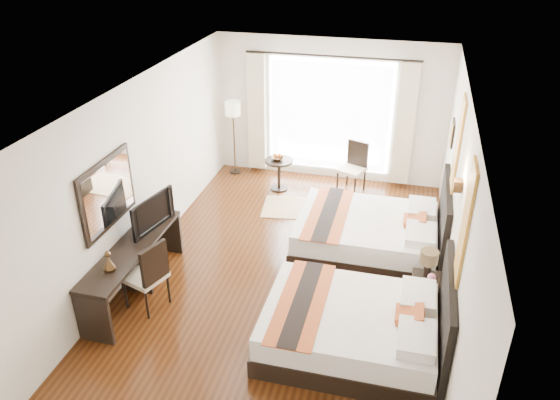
% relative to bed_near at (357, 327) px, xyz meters
% --- Properties ---
extents(floor, '(4.50, 7.50, 0.01)m').
position_rel_bed_near_xyz_m(floor, '(-1.21, 1.11, -0.33)').
color(floor, '#331709').
rests_on(floor, ground).
extents(ceiling, '(4.50, 7.50, 0.02)m').
position_rel_bed_near_xyz_m(ceiling, '(-1.21, 1.11, 2.47)').
color(ceiling, white).
rests_on(ceiling, wall_headboard).
extents(wall_headboard, '(0.01, 7.50, 2.80)m').
position_rel_bed_near_xyz_m(wall_headboard, '(1.04, 1.11, 1.08)').
color(wall_headboard, silver).
rests_on(wall_headboard, floor).
extents(wall_desk, '(0.01, 7.50, 2.80)m').
position_rel_bed_near_xyz_m(wall_desk, '(-3.45, 1.11, 1.08)').
color(wall_desk, silver).
rests_on(wall_desk, floor).
extents(wall_window, '(4.50, 0.01, 2.80)m').
position_rel_bed_near_xyz_m(wall_window, '(-1.21, 4.85, 1.08)').
color(wall_window, silver).
rests_on(wall_window, floor).
extents(window_glass, '(2.40, 0.02, 2.20)m').
position_rel_bed_near_xyz_m(window_glass, '(-1.21, 4.84, 0.98)').
color(window_glass, white).
rests_on(window_glass, wall_window).
extents(sheer_curtain, '(2.30, 0.02, 2.10)m').
position_rel_bed_near_xyz_m(sheer_curtain, '(-1.21, 4.78, 0.98)').
color(sheer_curtain, white).
rests_on(sheer_curtain, wall_window).
extents(drape_left, '(0.35, 0.14, 2.35)m').
position_rel_bed_near_xyz_m(drape_left, '(-2.66, 4.74, 0.96)').
color(drape_left, beige).
rests_on(drape_left, floor).
extents(drape_right, '(0.35, 0.14, 2.35)m').
position_rel_bed_near_xyz_m(drape_right, '(0.24, 4.74, 0.96)').
color(drape_right, beige).
rests_on(drape_right, floor).
extents(art_panel_near, '(0.03, 0.50, 1.35)m').
position_rel_bed_near_xyz_m(art_panel_near, '(1.02, 0.00, 1.63)').
color(art_panel_near, '#9C3F16').
rests_on(art_panel_near, wall_headboard).
extents(art_panel_far, '(0.03, 0.50, 1.35)m').
position_rel_bed_near_xyz_m(art_panel_far, '(1.02, 2.25, 1.63)').
color(art_panel_far, '#9C3F16').
rests_on(art_panel_far, wall_headboard).
extents(wall_sconce, '(0.10, 0.14, 0.14)m').
position_rel_bed_near_xyz_m(wall_sconce, '(0.98, 0.97, 1.60)').
color(wall_sconce, '#422D17').
rests_on(wall_sconce, wall_headboard).
extents(mirror_frame, '(0.04, 1.25, 0.95)m').
position_rel_bed_near_xyz_m(mirror_frame, '(-3.43, 0.38, 1.23)').
color(mirror_frame, black).
rests_on(mirror_frame, wall_desk).
extents(mirror_glass, '(0.01, 1.12, 0.82)m').
position_rel_bed_near_xyz_m(mirror_glass, '(-3.40, 0.38, 1.23)').
color(mirror_glass, white).
rests_on(mirror_glass, mirror_frame).
extents(bed_near, '(2.20, 1.72, 1.24)m').
position_rel_bed_near_xyz_m(bed_near, '(0.00, 0.00, 0.00)').
color(bed_near, black).
rests_on(bed_near, floor).
extents(bed_far, '(2.27, 1.77, 1.28)m').
position_rel_bed_near_xyz_m(bed_far, '(-0.03, 2.25, 0.01)').
color(bed_far, black).
rests_on(bed_far, floor).
extents(nightstand, '(0.41, 0.50, 0.48)m').
position_rel_bed_near_xyz_m(nightstand, '(0.81, 0.97, -0.08)').
color(nightstand, black).
rests_on(nightstand, floor).
extents(table_lamp, '(0.24, 0.24, 0.39)m').
position_rel_bed_near_xyz_m(table_lamp, '(0.79, 1.06, 0.44)').
color(table_lamp, black).
rests_on(table_lamp, nightstand).
extents(vase, '(0.12, 0.12, 0.13)m').
position_rel_bed_near_xyz_m(vase, '(0.84, 0.79, 0.24)').
color(vase, black).
rests_on(vase, nightstand).
extents(console_desk, '(0.50, 2.20, 0.76)m').
position_rel_bed_near_xyz_m(console_desk, '(-3.20, 0.38, 0.06)').
color(console_desk, black).
rests_on(console_desk, floor).
extents(television, '(0.31, 0.90, 0.51)m').
position_rel_bed_near_xyz_m(television, '(-3.18, 0.93, 0.69)').
color(television, black).
rests_on(television, console_desk).
extents(bronze_figurine, '(0.17, 0.17, 0.24)m').
position_rel_bed_near_xyz_m(bronze_figurine, '(-3.20, -0.19, 0.55)').
color(bronze_figurine, '#422D17').
rests_on(bronze_figurine, console_desk).
extents(desk_chair, '(0.61, 0.61, 1.04)m').
position_rel_bed_near_xyz_m(desk_chair, '(-2.87, 0.12, -0.00)').
color(desk_chair, '#C7B299').
rests_on(desk_chair, floor).
extents(floor_lamp, '(0.31, 0.31, 1.52)m').
position_rel_bed_near_xyz_m(floor_lamp, '(-3.10, 4.56, 0.96)').
color(floor_lamp, black).
rests_on(floor_lamp, floor).
extents(side_table, '(0.54, 0.54, 0.62)m').
position_rel_bed_near_xyz_m(side_table, '(-2.02, 4.03, -0.01)').
color(side_table, black).
rests_on(side_table, floor).
extents(fruit_bowl, '(0.28, 0.28, 0.06)m').
position_rel_bed_near_xyz_m(fruit_bowl, '(-2.05, 4.03, 0.33)').
color(fruit_bowl, '#442518').
rests_on(fruit_bowl, side_table).
extents(window_chair, '(0.59, 0.59, 0.98)m').
position_rel_bed_near_xyz_m(window_chair, '(-0.64, 4.31, -0.02)').
color(window_chair, '#C7B299').
rests_on(window_chair, floor).
extents(jute_rug, '(1.35, 1.00, 0.01)m').
position_rel_bed_near_xyz_m(jute_rug, '(-1.50, 3.35, -0.32)').
color(jute_rug, tan).
rests_on(jute_rug, floor).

